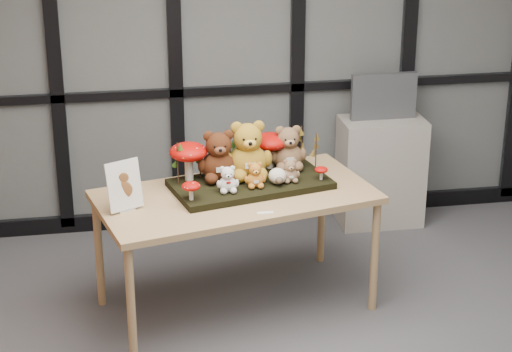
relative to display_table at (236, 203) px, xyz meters
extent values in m
plane|color=#ADABA3|center=(0.21, 1.37, 0.68)|extent=(5.00, 0.00, 5.00)
cube|color=#2D383F|center=(0.21, 1.34, 0.68)|extent=(4.90, 0.02, 2.70)
cube|color=black|center=(0.21, 1.34, -0.66)|extent=(4.90, 0.06, 0.12)
cube|color=black|center=(0.21, 1.34, 0.33)|extent=(4.90, 0.06, 0.06)
cube|color=black|center=(-1.09, 1.34, 0.68)|extent=(0.10, 0.06, 2.70)
cube|color=black|center=(-0.24, 1.34, 0.68)|extent=(0.10, 0.06, 2.70)
cube|color=black|center=(0.66, 1.34, 0.68)|extent=(0.10, 0.06, 2.70)
cube|color=black|center=(1.51, 1.34, 0.68)|extent=(0.10, 0.06, 2.70)
cube|color=tan|center=(0.00, 0.00, 0.04)|extent=(1.82, 1.20, 0.04)
cylinder|color=tan|center=(-0.68, -0.54, -0.35)|extent=(0.05, 0.05, 0.74)
cylinder|color=tan|center=(-0.85, 0.18, -0.35)|extent=(0.05, 0.05, 0.74)
cylinder|color=tan|center=(0.85, -0.18, -0.35)|extent=(0.05, 0.05, 0.74)
cylinder|color=tan|center=(0.68, 0.54, -0.35)|extent=(0.05, 0.05, 0.74)
cube|color=black|center=(0.11, 0.09, 0.09)|extent=(1.05, 0.69, 0.04)
cube|color=silver|center=(-0.67, -0.14, 0.07)|extent=(0.12, 0.10, 0.01)
cube|color=white|center=(-0.67, -0.14, 0.22)|extent=(0.22, 0.15, 0.29)
ellipsoid|color=brown|center=(-0.67, -0.14, 0.20)|extent=(0.09, 0.01, 0.11)
ellipsoid|color=brown|center=(-0.67, -0.14, 0.27)|extent=(0.06, 0.01, 0.06)
cube|color=white|center=(0.13, -0.31, 0.07)|extent=(0.09, 0.03, 0.00)
cube|color=#A29C91|center=(1.28, 1.12, -0.30)|extent=(0.62, 0.36, 0.83)
cube|color=#4B4D53|center=(1.28, 1.14, 0.28)|extent=(0.49, 0.05, 0.35)
cube|color=black|center=(1.28, 1.11, 0.28)|extent=(0.43, 0.00, 0.28)
camera|label=1|loc=(-0.76, -5.17, 2.26)|focal=65.00mm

